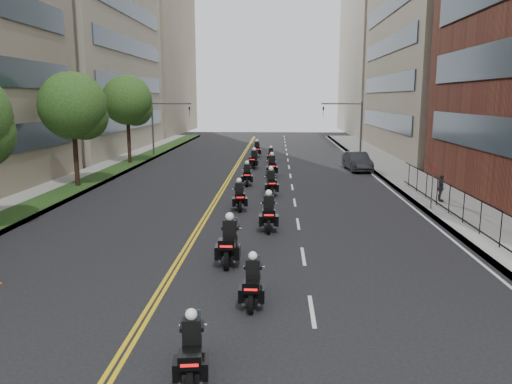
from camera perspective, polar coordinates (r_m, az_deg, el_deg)
sidewalk_right at (r=35.31m, az=18.59°, el=0.53°), size 4.00×90.00×0.15m
sidewalk_left at (r=36.76m, az=-20.25°, el=0.81°), size 4.00×90.00×0.15m
grass_strip at (r=36.45m, az=-19.10°, el=0.95°), size 2.00×90.00×0.04m
building_right_tan at (r=60.29m, az=22.34°, el=18.57°), size 15.11×28.00×30.00m
building_right_far at (r=88.81m, az=15.57°, el=14.89°), size 15.00×28.00×26.00m
building_left_far at (r=89.99m, az=-13.58°, el=14.92°), size 16.00×28.00×26.00m
iron_fence at (r=22.80m, az=25.20°, el=-3.20°), size 0.05×28.00×1.50m
street_trees at (r=30.08m, az=-23.87°, el=8.20°), size 4.40×38.40×7.98m
traffic_signal_right at (r=50.99m, az=10.88°, el=7.97°), size 4.09×0.20×5.60m
traffic_signal_left at (r=51.79m, az=-10.71°, el=8.02°), size 4.09×0.20×5.60m
motorcycle_0 at (r=11.37m, az=-7.36°, el=-17.63°), size 0.61×2.08×1.54m
motorcycle_1 at (r=14.87m, az=-0.39°, el=-10.45°), size 0.49×2.12×1.56m
motorcycle_2 at (r=18.40m, az=-3.07°, el=-5.88°), size 0.58×2.53×1.86m
motorcycle_3 at (r=22.93m, az=1.46°, el=-2.53°), size 0.58×2.50×1.84m
motorcycle_4 at (r=27.04m, az=-1.92°, el=-0.60°), size 0.69×2.32×1.72m
motorcycle_5 at (r=31.09m, az=1.73°, el=0.95°), size 0.65×2.43×1.79m
motorcycle_6 at (r=34.59m, az=-1.02°, el=1.89°), size 0.56×2.30×1.70m
motorcycle_7 at (r=38.51m, az=1.83°, el=2.90°), size 0.60×2.54×1.87m
motorcycle_8 at (r=42.73m, az=-0.24°, el=3.64°), size 0.69×2.44×1.80m
motorcycle_9 at (r=47.10m, az=1.71°, el=4.17°), size 0.47×2.07×1.53m
motorcycle_10 at (r=51.30m, az=0.11°, el=4.83°), size 0.59×2.44×1.80m
parked_sedan at (r=42.41m, az=11.51°, el=3.44°), size 2.03×4.75×1.52m
pedestrian_c at (r=30.32m, az=20.37°, el=0.43°), size 0.47×0.93×1.53m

